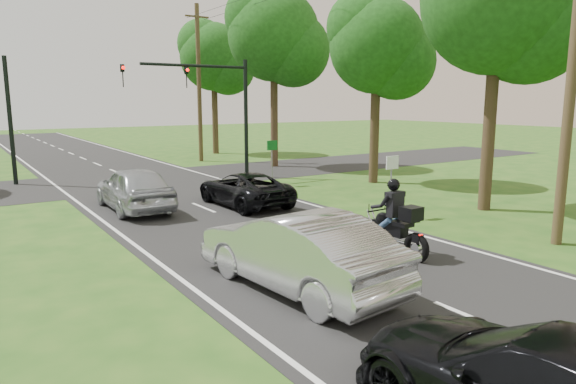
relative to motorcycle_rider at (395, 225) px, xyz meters
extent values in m
plane|color=#214D15|center=(-1.67, 0.21, -0.80)|extent=(140.00, 140.00, 0.00)
cube|color=black|center=(-1.67, 10.21, -0.79)|extent=(8.00, 100.00, 0.01)
cube|color=black|center=(-1.67, 16.21, -0.79)|extent=(60.00, 7.00, 0.01)
torus|color=black|center=(-0.03, 0.88, -0.44)|extent=(0.17, 0.71, 0.71)
torus|color=black|center=(0.02, -0.73, -0.44)|extent=(0.20, 0.78, 0.77)
cube|color=black|center=(-0.01, 0.18, -0.12)|extent=(0.33, 1.03, 0.32)
sphere|color=black|center=(-0.02, 0.45, 0.07)|extent=(0.36, 0.36, 0.36)
cube|color=black|center=(0.00, -0.19, 0.07)|extent=(0.38, 0.60, 0.11)
cube|color=#FF0C07|center=(0.02, -0.85, -0.10)|extent=(0.11, 0.04, 0.05)
cylinder|color=silver|center=(0.18, -0.40, -0.46)|extent=(0.12, 0.86, 0.10)
cylinder|color=black|center=(-0.02, 0.67, 0.27)|extent=(0.67, 0.06, 0.04)
cube|color=black|center=(0.01, -0.51, 0.40)|extent=(0.48, 0.44, 0.34)
cube|color=black|center=(0.00, 0.02, 0.54)|extent=(0.44, 0.25, 0.64)
sphere|color=black|center=(-0.01, 0.10, 1.04)|extent=(0.32, 0.32, 0.32)
cylinder|color=navy|center=(-0.25, 0.37, -0.55)|extent=(0.13, 0.13, 0.48)
cylinder|color=navy|center=(0.22, 0.38, -0.55)|extent=(0.13, 0.13, 0.48)
imported|color=black|center=(-0.16, 7.79, -0.15)|extent=(2.20, 4.61, 1.27)
imported|color=#B7B7BC|center=(-3.51, -0.62, 0.05)|extent=(2.27, 5.24, 1.68)
imported|color=#AFB2B7|center=(-3.92, 9.25, 0.02)|extent=(1.98, 4.77, 1.61)
cylinder|color=black|center=(3.53, 14.21, 2.20)|extent=(0.20, 0.20, 6.00)
cylinder|color=black|center=(0.83, 14.21, 4.80)|extent=(5.40, 0.14, 0.14)
imported|color=black|center=(0.33, 14.21, 4.25)|extent=(0.16, 0.36, 1.00)
imported|color=black|center=(-2.67, 14.21, 4.25)|extent=(0.16, 0.36, 1.00)
sphere|color=#FF0C07|center=(0.33, 14.03, 4.58)|extent=(0.16, 0.16, 0.16)
sphere|color=#FF0C07|center=(-2.67, 14.03, 4.58)|extent=(0.16, 0.16, 0.16)
cylinder|color=black|center=(-6.87, 18.21, 2.20)|extent=(0.20, 0.20, 6.00)
cylinder|color=#503E24|center=(4.53, -1.79, 4.20)|extent=(0.28, 0.28, 10.00)
cylinder|color=#503E24|center=(4.53, 22.21, 4.20)|extent=(0.28, 0.28, 10.00)
cube|color=#503E24|center=(4.53, 22.21, 8.40)|extent=(1.60, 0.10, 0.10)
cylinder|color=slate|center=(3.03, 3.21, 0.20)|extent=(0.05, 0.05, 2.00)
cube|color=silver|center=(3.03, 3.18, 1.10)|extent=(0.55, 0.04, 0.45)
cylinder|color=slate|center=(3.23, 11.21, 0.20)|extent=(0.05, 0.05, 2.00)
cube|color=#0C591E|center=(3.23, 11.18, 1.10)|extent=(0.55, 0.04, 0.45)
cylinder|color=#332316|center=(6.83, 2.21, 2.56)|extent=(0.44, 0.44, 6.72)
sphere|color=#163E11|center=(7.70, 1.51, 5.80)|extent=(4.20, 4.20, 4.20)
cylinder|color=#332316|center=(7.83, 9.21, 2.14)|extent=(0.44, 0.44, 5.88)
sphere|color=#163E11|center=(7.83, 9.21, 5.71)|extent=(4.50, 4.50, 4.50)
sphere|color=#163E11|center=(8.58, 8.61, 4.98)|extent=(3.60, 3.60, 3.60)
cylinder|color=#332316|center=(7.13, 17.21, 2.70)|extent=(0.44, 0.44, 7.00)
sphere|color=#163E11|center=(7.13, 17.21, 6.95)|extent=(5.40, 5.40, 5.40)
sphere|color=#163E11|center=(8.03, 16.49, 6.08)|extent=(4.32, 4.32, 4.32)
cylinder|color=#332316|center=(7.53, 26.21, 2.42)|extent=(0.44, 0.44, 6.44)
sphere|color=#163E11|center=(7.53, 26.21, 6.33)|extent=(4.95, 4.95, 4.95)
sphere|color=#163E11|center=(8.35, 25.55, 5.53)|extent=(3.96, 3.96, 3.96)
camera|label=1|loc=(-9.45, -9.19, 3.17)|focal=32.00mm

